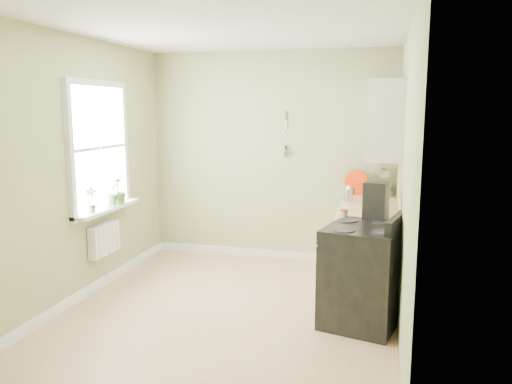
% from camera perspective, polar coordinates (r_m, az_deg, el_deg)
% --- Properties ---
extents(floor, '(3.20, 3.60, 0.02)m').
position_cam_1_polar(floor, '(5.13, -2.83, -13.19)').
color(floor, tan).
rests_on(floor, ground).
extents(ceiling, '(3.20, 3.60, 0.02)m').
position_cam_1_polar(ceiling, '(4.80, -3.11, 18.39)').
color(ceiling, white).
rests_on(ceiling, wall_back).
extents(wall_back, '(3.20, 0.02, 2.70)m').
position_cam_1_polar(wall_back, '(6.52, 1.70, 4.04)').
color(wall_back, tan).
rests_on(wall_back, floor).
extents(wall_left, '(0.02, 3.60, 2.70)m').
position_cam_1_polar(wall_left, '(5.47, -19.34, 2.47)').
color(wall_left, tan).
rests_on(wall_left, floor).
extents(wall_right, '(0.02, 3.60, 2.70)m').
position_cam_1_polar(wall_right, '(4.58, 16.71, 1.34)').
color(wall_right, tan).
rests_on(wall_right, floor).
extents(base_cabinets, '(0.60, 1.60, 0.87)m').
position_cam_1_polar(base_cabinets, '(5.74, 12.74, -6.25)').
color(base_cabinets, white).
rests_on(base_cabinets, floor).
extents(countertop, '(0.64, 1.60, 0.04)m').
position_cam_1_polar(countertop, '(5.63, 12.80, -1.78)').
color(countertop, '#DAB385').
rests_on(countertop, base_cabinets).
extents(upper_cabinets, '(0.35, 1.40, 0.80)m').
position_cam_1_polar(upper_cabinets, '(5.63, 14.57, 7.99)').
color(upper_cabinets, white).
rests_on(upper_cabinets, wall_right).
extents(window, '(0.06, 1.14, 1.44)m').
position_cam_1_polar(window, '(5.68, -17.56, 4.84)').
color(window, white).
rests_on(window, wall_left).
extents(window_sill, '(0.18, 1.14, 0.04)m').
position_cam_1_polar(window_sill, '(5.74, -16.61, -1.84)').
color(window_sill, white).
rests_on(window_sill, wall_left).
extents(radiator, '(0.12, 0.50, 0.35)m').
position_cam_1_polar(radiator, '(5.78, -16.96, -5.13)').
color(radiator, white).
rests_on(radiator, wall_left).
extents(wall_utensils, '(0.02, 0.14, 0.58)m').
position_cam_1_polar(wall_utensils, '(6.43, 3.40, 5.87)').
color(wall_utensils, '#DAB385').
rests_on(wall_utensils, wall_back).
extents(stove, '(0.82, 0.88, 1.04)m').
position_cam_1_polar(stove, '(4.75, 12.15, -9.18)').
color(stove, black).
rests_on(stove, floor).
extents(stand_mixer, '(0.27, 0.33, 0.36)m').
position_cam_1_polar(stand_mixer, '(6.33, 14.04, 1.00)').
color(stand_mixer, '#B2B2B7').
rests_on(stand_mixer, countertop).
extents(kettle, '(0.18, 0.11, 0.19)m').
position_cam_1_polar(kettle, '(5.85, 10.54, -0.17)').
color(kettle, silver).
rests_on(kettle, countertop).
extents(coffee_maker, '(0.25, 0.27, 0.37)m').
position_cam_1_polar(coffee_maker, '(4.91, 13.53, -1.12)').
color(coffee_maker, black).
rests_on(coffee_maker, countertop).
extents(red_tray, '(0.31, 0.14, 0.31)m').
position_cam_1_polar(red_tray, '(6.32, 11.42, 1.08)').
color(red_tray, '#AD2903').
rests_on(red_tray, countertop).
extents(jar, '(0.08, 0.08, 0.09)m').
position_cam_1_polar(jar, '(4.94, 9.99, -2.48)').
color(jar, '#BEB297').
rests_on(jar, countertop).
extents(plant_a, '(0.18, 0.16, 0.28)m').
position_cam_1_polar(plant_a, '(5.43, -18.34, -0.83)').
color(plant_a, '#3E642E').
rests_on(plant_a, window_sill).
extents(plant_b, '(0.16, 0.18, 0.28)m').
position_cam_1_polar(plant_b, '(5.78, -16.12, -0.13)').
color(plant_b, '#3E642E').
rests_on(plant_b, window_sill).
extents(plant_c, '(0.22, 0.22, 0.31)m').
position_cam_1_polar(plant_c, '(5.90, -15.45, 0.22)').
color(plant_c, '#3E642E').
rests_on(plant_c, window_sill).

